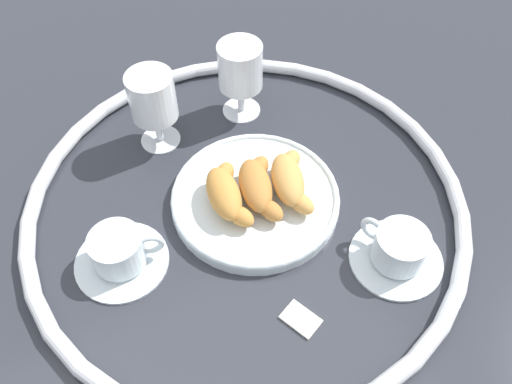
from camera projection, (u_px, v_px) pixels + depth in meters
The scene contains 11 objects.
ground_plane at pixel (246, 207), 0.83m from camera, with size 2.20×2.20×0.00m, color #2D3038.
table_chrome_rim at pixel (246, 202), 0.82m from camera, with size 0.68×0.68×0.02m, color silver.
pastry_plate at pixel (256, 199), 0.83m from camera, with size 0.26×0.26×0.02m.
croissant_large at pixel (226, 194), 0.79m from camera, with size 0.13×0.08×0.04m.
croissant_small at pixel (258, 187), 0.80m from camera, with size 0.13×0.09×0.04m.
croissant_extra at pixel (290, 180), 0.81m from camera, with size 0.13×0.09×0.04m.
coffee_cup_near at pixel (120, 254), 0.75m from camera, with size 0.14×0.14×0.06m.
coffee_cup_far at pixel (398, 250), 0.75m from camera, with size 0.14×0.14×0.06m.
juice_glass_left at pixel (152, 98), 0.84m from camera, with size 0.08×0.08×0.14m.
juice_glass_right at pixel (240, 69), 0.89m from camera, with size 0.08×0.08×0.14m.
sugar_packet at pixel (301, 318), 0.71m from camera, with size 0.05×0.03×0.01m, color white.
Camera 1 is at (0.44, -0.23, 0.67)m, focal length 37.28 mm.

